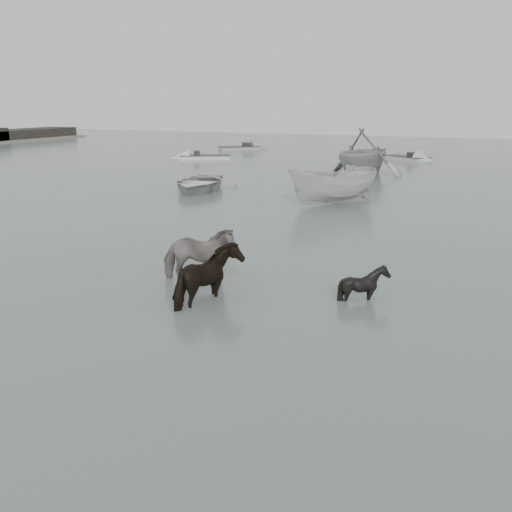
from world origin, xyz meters
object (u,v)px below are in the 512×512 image
pony_dark (210,268)px  pony_black (364,276)px  pony_pinto (198,250)px  rowboat_lead (199,181)px

pony_dark → pony_black: 3.81m
pony_black → pony_pinto: bearing=103.3°
pony_pinto → pony_dark: size_ratio=1.22×
pony_black → rowboat_lead: (-12.42, 14.21, -0.06)m
pony_pinto → rowboat_lead: 16.59m
pony_pinto → pony_black: 4.48m
pony_black → rowboat_lead: size_ratio=0.23×
pony_dark → pony_black: bearing=-77.5°
pony_dark → pony_black: size_ratio=1.45×
pony_pinto → rowboat_lead: size_ratio=0.41×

